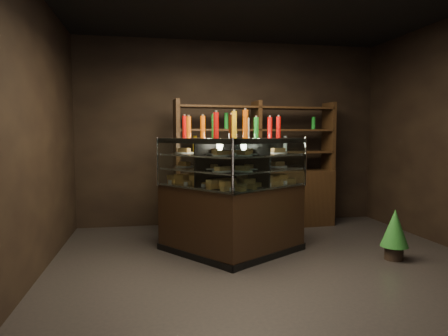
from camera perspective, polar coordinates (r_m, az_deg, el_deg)
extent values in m
plane|color=black|center=(4.49, 7.75, -14.48)|extent=(5.00, 5.00, 0.00)
cube|color=black|center=(6.66, 1.10, 4.96)|extent=(5.00, 0.02, 3.00)
cube|color=black|center=(4.18, -26.65, 4.57)|extent=(0.02, 5.00, 3.00)
cube|color=black|center=(4.97, 3.99, -7.53)|extent=(1.43, 1.23, 0.84)
cube|color=black|center=(5.06, 3.97, -11.74)|extent=(1.48, 1.27, 0.08)
cube|color=black|center=(4.85, 4.06, 3.91)|extent=(1.43, 1.23, 0.06)
cube|color=silver|center=(4.89, 4.02, -2.59)|extent=(1.36, 1.16, 0.02)
cube|color=silver|center=(4.87, 4.03, -0.28)|extent=(1.36, 1.16, 0.02)
cube|color=silver|center=(4.86, 4.05, 1.82)|extent=(1.36, 1.16, 0.02)
cube|color=white|center=(4.65, 7.04, 0.55)|extent=(1.09, 0.70, 0.59)
cylinder|color=silver|center=(5.16, 11.55, 0.91)|extent=(0.03, 0.03, 0.61)
cylinder|color=silver|center=(4.18, 1.26, 0.12)|extent=(0.03, 0.03, 0.61)
cube|color=black|center=(4.96, -1.82, -7.54)|extent=(1.28, 1.42, 0.84)
cube|color=black|center=(5.05, -1.81, -11.76)|extent=(1.32, 1.46, 0.08)
cube|color=black|center=(4.85, -1.85, 3.92)|extent=(1.28, 1.42, 0.06)
cube|color=silver|center=(4.89, -1.84, -2.59)|extent=(1.21, 1.35, 0.02)
cube|color=silver|center=(4.86, -1.84, -0.28)|extent=(1.21, 1.35, 0.02)
cube|color=silver|center=(4.85, -1.85, 1.82)|extent=(1.21, 1.35, 0.02)
cube|color=white|center=(4.63, -4.76, 0.56)|extent=(0.77, 1.04, 0.59)
cylinder|color=silver|center=(4.18, 1.26, 0.12)|extent=(0.03, 0.03, 0.61)
cylinder|color=silver|center=(5.13, -9.49, 0.92)|extent=(0.03, 0.03, 0.61)
cube|color=#DA924E|center=(4.49, -0.39, -2.76)|extent=(0.20, 0.17, 0.06)
cube|color=#DA924E|center=(4.59, 1.03, -2.58)|extent=(0.20, 0.17, 0.06)
cube|color=#DA924E|center=(4.70, 2.38, -2.42)|extent=(0.20, 0.17, 0.06)
cube|color=#DA924E|center=(4.81, 3.68, -2.26)|extent=(0.20, 0.17, 0.06)
cube|color=#DA924E|center=(4.92, 4.91, -2.10)|extent=(0.20, 0.17, 0.06)
cube|color=#DA924E|center=(5.04, 6.09, -1.96)|extent=(0.20, 0.17, 0.06)
cube|color=#DA924E|center=(5.16, 7.21, -1.81)|extent=(0.20, 0.17, 0.06)
cube|color=#DA924E|center=(5.28, 8.29, -1.68)|extent=(0.20, 0.17, 0.06)
cylinder|color=white|center=(4.53, -0.19, -0.43)|extent=(0.24, 0.24, 0.02)
cube|color=#DA924E|center=(4.52, -0.19, 0.00)|extent=(0.19, 0.16, 0.05)
cylinder|color=white|center=(4.87, 4.04, -0.07)|extent=(0.24, 0.24, 0.02)
cube|color=#DA924E|center=(4.87, 4.04, 0.33)|extent=(0.19, 0.16, 0.05)
cylinder|color=white|center=(5.24, 7.68, 0.24)|extent=(0.24, 0.24, 0.02)
cube|color=#DA924E|center=(5.24, 7.69, 0.61)|extent=(0.19, 0.16, 0.05)
cylinder|color=white|center=(4.51, -0.19, 1.82)|extent=(0.24, 0.24, 0.02)
cube|color=#DA924E|center=(4.51, -0.19, 2.26)|extent=(0.19, 0.16, 0.05)
cylinder|color=white|center=(4.86, 4.05, 2.02)|extent=(0.24, 0.24, 0.02)
cube|color=#DA924E|center=(4.86, 4.05, 2.43)|extent=(0.19, 0.16, 0.05)
cylinder|color=white|center=(5.23, 7.70, 2.18)|extent=(0.24, 0.24, 0.02)
cube|color=#DA924E|center=(5.23, 7.71, 2.56)|extent=(0.19, 0.16, 0.05)
cube|color=#DA924E|center=(5.25, -6.26, -1.68)|extent=(0.18, 0.20, 0.06)
cube|color=#DA924E|center=(5.14, -5.14, -1.82)|extent=(0.18, 0.20, 0.06)
cube|color=#DA924E|center=(5.02, -3.97, -1.96)|extent=(0.18, 0.20, 0.06)
cube|color=#DA924E|center=(4.91, -2.74, -2.11)|extent=(0.18, 0.20, 0.06)
cube|color=#DA924E|center=(4.80, -1.46, -2.26)|extent=(0.18, 0.20, 0.06)
cube|color=#DA924E|center=(4.70, -0.12, -2.42)|extent=(0.18, 0.20, 0.06)
cube|color=#DA924E|center=(4.59, 1.29, -2.58)|extent=(0.18, 0.20, 0.06)
cube|color=#DA924E|center=(4.49, 2.75, -2.75)|extent=(0.18, 0.20, 0.06)
cylinder|color=white|center=(5.22, -5.64, 0.24)|extent=(0.24, 0.24, 0.02)
cube|color=#DA924E|center=(5.22, -5.64, 0.62)|extent=(0.17, 0.19, 0.05)
cylinder|color=white|center=(4.86, -1.84, -0.07)|extent=(0.24, 0.24, 0.02)
cube|color=#DA924E|center=(4.86, -1.84, 0.33)|extent=(0.17, 0.19, 0.05)
cylinder|color=white|center=(4.53, 2.53, -0.43)|extent=(0.24, 0.24, 0.02)
cube|color=#DA924E|center=(4.53, 2.53, 0.00)|extent=(0.17, 0.19, 0.05)
cylinder|color=white|center=(5.21, -5.65, 2.19)|extent=(0.24, 0.24, 0.02)
cube|color=#DA924E|center=(5.21, -5.66, 2.57)|extent=(0.17, 0.19, 0.05)
cylinder|color=white|center=(4.85, -1.85, 2.03)|extent=(0.24, 0.24, 0.02)
cube|color=#DA924E|center=(4.85, -1.85, 2.43)|extent=(0.17, 0.19, 0.05)
cylinder|color=white|center=(4.52, 2.54, 1.82)|extent=(0.24, 0.24, 0.02)
cube|color=#DA924E|center=(4.52, 2.54, 2.26)|extent=(0.17, 0.19, 0.05)
cylinder|color=black|center=(4.47, -0.68, 6.03)|extent=(0.06, 0.06, 0.28)
cylinder|color=silver|center=(4.48, -0.68, 7.95)|extent=(0.03, 0.03, 0.02)
cylinder|color=silver|center=(4.62, 1.32, 5.99)|extent=(0.06, 0.06, 0.28)
cylinder|color=silver|center=(4.63, 1.32, 7.85)|extent=(0.03, 0.03, 0.02)
cylinder|color=#D8590A|center=(4.78, 3.18, 5.94)|extent=(0.06, 0.06, 0.28)
cylinder|color=silver|center=(4.78, 3.19, 7.74)|extent=(0.03, 0.03, 0.02)
cylinder|color=#147223|center=(4.93, 4.93, 5.90)|extent=(0.06, 0.06, 0.28)
cylinder|color=silver|center=(4.94, 4.94, 7.64)|extent=(0.03, 0.03, 0.02)
cylinder|color=yellow|center=(5.10, 6.57, 5.85)|extent=(0.06, 0.06, 0.28)
cylinder|color=silver|center=(5.10, 6.58, 7.53)|extent=(0.03, 0.03, 0.02)
cylinder|color=#B20C0A|center=(5.26, 8.10, 5.79)|extent=(0.06, 0.06, 0.28)
cylinder|color=silver|center=(5.27, 8.12, 7.43)|extent=(0.03, 0.03, 0.02)
cylinder|color=black|center=(5.24, -6.06, 5.82)|extent=(0.06, 0.06, 0.28)
cylinder|color=silver|center=(5.25, -6.07, 7.46)|extent=(0.03, 0.03, 0.02)
cylinder|color=silver|center=(5.08, -4.46, 5.87)|extent=(0.06, 0.06, 0.28)
cylinder|color=silver|center=(5.09, -4.47, 7.56)|extent=(0.03, 0.03, 0.02)
cylinder|color=#D8590A|center=(4.92, -2.75, 5.91)|extent=(0.06, 0.06, 0.28)
cylinder|color=silver|center=(4.93, -2.76, 7.65)|extent=(0.03, 0.03, 0.02)
cylinder|color=#147223|center=(4.77, -0.94, 5.95)|extent=(0.06, 0.06, 0.28)
cylinder|color=silver|center=(4.78, -0.94, 7.75)|extent=(0.03, 0.03, 0.02)
cylinder|color=yellow|center=(4.62, 1.00, 5.99)|extent=(0.06, 0.06, 0.28)
cylinder|color=silver|center=(4.63, 1.00, 7.85)|extent=(0.03, 0.03, 0.02)
cylinder|color=#B20C0A|center=(4.48, 3.06, 6.02)|extent=(0.06, 0.06, 0.28)
cylinder|color=silver|center=(4.49, 3.07, 7.94)|extent=(0.03, 0.03, 0.02)
cylinder|color=black|center=(5.24, 23.10, -11.09)|extent=(0.21, 0.21, 0.16)
cone|color=#165017|center=(5.17, 23.22, -7.87)|extent=(0.32, 0.32, 0.44)
cone|color=#165017|center=(5.14, 23.27, -6.28)|extent=(0.25, 0.25, 0.31)
cube|color=black|center=(6.38, 4.58, -4.52)|extent=(2.59, 0.58, 0.90)
cube|color=black|center=(6.01, -6.79, 4.47)|extent=(0.08, 0.38, 1.10)
cube|color=black|center=(6.29, 4.64, 4.50)|extent=(0.08, 0.38, 1.10)
cube|color=black|center=(6.80, 14.72, 4.38)|extent=(0.08, 0.38, 1.10)
cube|color=black|center=(6.30, 4.63, 2.23)|extent=(2.54, 0.54, 0.03)
cube|color=black|center=(6.29, 4.65, 5.41)|extent=(2.54, 0.54, 0.03)
cube|color=black|center=(6.31, 4.67, 8.59)|extent=(2.54, 0.54, 0.03)
cylinder|color=black|center=(6.05, -4.16, 3.31)|extent=(0.06, 0.06, 0.22)
cylinder|color=silver|center=(6.15, 0.33, 3.35)|extent=(0.06, 0.06, 0.22)
cylinder|color=#D8590A|center=(6.30, 4.64, 3.36)|extent=(0.06, 0.06, 0.22)
cylinder|color=#147223|center=(6.47, 8.73, 3.36)|extent=(0.06, 0.06, 0.22)
cylinder|color=yellow|center=(6.68, 12.60, 3.34)|extent=(0.06, 0.06, 0.22)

